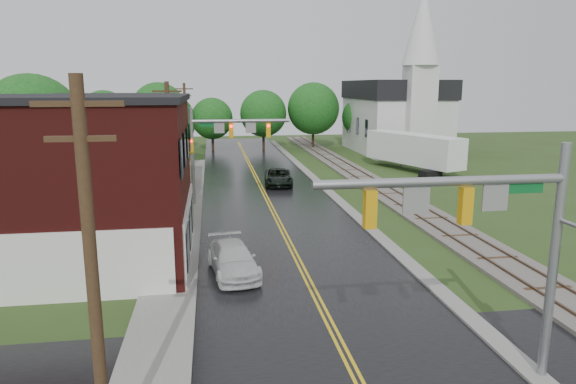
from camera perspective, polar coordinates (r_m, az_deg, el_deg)
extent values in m
cube|color=black|center=(42.05, -2.62, -0.26)|extent=(10.00, 90.00, 0.02)
cube|color=gray|center=(47.71, 3.22, 1.18)|extent=(0.80, 70.00, 0.12)
cube|color=gray|center=(37.02, -11.41, -2.15)|extent=(2.40, 50.00, 0.12)
cube|color=#4E1310|center=(27.63, -25.90, 0.66)|extent=(14.00, 10.00, 8.00)
cube|color=silver|center=(26.94, -10.93, -4.08)|extent=(0.10, 9.50, 3.00)
cube|color=black|center=(27.23, -26.68, 9.26)|extent=(14.30, 10.30, 0.30)
cube|color=tan|center=(37.95, -18.79, 2.72)|extent=(8.00, 7.00, 6.40)
cube|color=#3F0F0C|center=(46.75, -15.61, 3.27)|extent=(7.00, 6.00, 4.40)
cube|color=silver|center=(70.41, 11.69, 7.25)|extent=(10.00, 16.00, 7.00)
cube|color=black|center=(70.21, 11.85, 11.07)|extent=(10.40, 16.40, 2.40)
cube|color=silver|center=(62.84, 14.29, 8.44)|extent=(3.20, 3.20, 11.00)
cone|color=silver|center=(63.12, 14.76, 17.53)|extent=(4.40, 4.40, 9.00)
cube|color=#59544C|center=(48.83, 8.51, 1.43)|extent=(3.20, 80.00, 0.20)
cube|color=#4C3828|center=(48.60, 7.70, 1.57)|extent=(0.10, 80.00, 0.12)
cube|color=#4C3828|center=(49.02, 9.32, 1.61)|extent=(0.10, 80.00, 0.12)
cylinder|color=gray|center=(17.00, 27.39, -7.27)|extent=(0.28, 0.28, 7.20)
cylinder|color=gray|center=(14.54, 16.78, 1.12)|extent=(7.20, 0.26, 0.26)
cube|color=orange|center=(15.00, 19.11, -1.45)|extent=(0.32, 0.30, 1.05)
cube|color=orange|center=(13.96, 9.09, -1.89)|extent=(0.32, 0.30, 1.05)
cube|color=gray|center=(15.38, 22.02, -0.58)|extent=(0.75, 0.06, 0.75)
cube|color=gray|center=(14.35, 14.06, -0.90)|extent=(0.75, 0.06, 0.75)
cube|color=#0C5926|center=(15.70, 24.36, 0.40)|extent=(1.40, 0.04, 0.30)
cylinder|color=gray|center=(38.29, -10.59, 3.83)|extent=(0.28, 0.28, 7.20)
cylinder|color=gray|center=(38.06, -5.26, 7.87)|extent=(7.20, 0.26, 0.26)
cube|color=orange|center=(38.08, -6.33, 6.79)|extent=(0.32, 0.30, 1.05)
cube|color=orange|center=(38.29, -2.21, 6.88)|extent=(0.32, 0.30, 1.05)
cube|color=gray|center=(38.04, -7.65, 7.06)|extent=(0.75, 0.06, 0.75)
cube|color=gray|center=(38.15, -4.16, 7.14)|extent=(0.75, 0.06, 0.75)
cube|color=#0C5926|center=(38.02, -8.75, 7.40)|extent=(1.40, 0.04, 0.30)
sphere|color=#FF0C0C|center=(37.88, -6.33, 7.27)|extent=(0.20, 0.20, 0.20)
cylinder|color=#382616|center=(12.01, -20.84, -9.82)|extent=(0.28, 0.28, 9.00)
cube|color=#382616|center=(11.23, -22.30, 9.06)|extent=(1.80, 0.12, 0.12)
cube|color=#382616|center=(11.28, -22.03, 5.52)|extent=(1.40, 0.12, 0.12)
cylinder|color=#382616|center=(33.29, -12.99, 4.12)|extent=(0.28, 0.28, 9.00)
cube|color=#382616|center=(33.02, -13.31, 10.84)|extent=(1.80, 0.12, 0.12)
cube|color=#382616|center=(33.04, -13.25, 9.63)|extent=(1.40, 0.12, 0.12)
cylinder|color=#382616|center=(55.14, -11.30, 7.12)|extent=(0.28, 0.28, 9.00)
cube|color=#382616|center=(54.98, -11.47, 11.17)|extent=(1.80, 0.12, 0.12)
cube|color=#382616|center=(54.99, -11.44, 10.44)|extent=(1.40, 0.12, 0.12)
cylinder|color=black|center=(45.63, -26.04, 1.68)|extent=(0.36, 0.36, 3.42)
sphere|color=#134516|center=(45.18, -26.52, 6.91)|extent=(7.60, 7.60, 7.60)
sphere|color=#134516|center=(44.66, -25.86, 6.07)|extent=(5.32, 5.32, 5.32)
cylinder|color=black|center=(52.38, -19.26, 2.98)|extent=(0.36, 0.36, 2.70)
sphere|color=#134516|center=(52.02, -19.50, 6.57)|extent=(6.00, 6.00, 6.00)
sphere|color=#134516|center=(51.56, -18.89, 5.99)|extent=(4.20, 4.20, 4.20)
cylinder|color=black|center=(57.59, -13.28, 4.16)|extent=(0.36, 0.36, 2.88)
sphere|color=#134516|center=(57.25, -13.45, 7.65)|extent=(6.40, 6.40, 6.40)
sphere|color=#134516|center=(56.84, -12.85, 7.08)|extent=(4.48, 4.48, 4.48)
imported|color=black|center=(45.74, -1.08, 1.65)|extent=(2.83, 5.37, 1.44)
imported|color=silver|center=(24.53, -6.15, -7.45)|extent=(2.63, 5.12, 1.42)
cube|color=black|center=(51.05, 15.53, 1.92)|extent=(2.27, 1.81, 0.80)
cylinder|color=gray|center=(57.97, 12.51, 3.20)|extent=(0.16, 0.16, 0.80)
cube|color=white|center=(54.92, 13.72, 4.70)|extent=(6.69, 12.29, 3.03)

